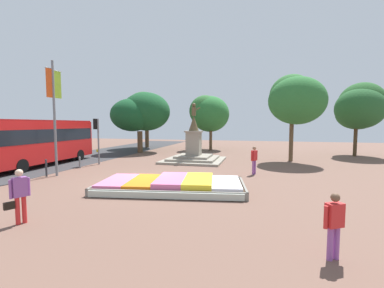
# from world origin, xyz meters

# --- Properties ---
(ground_plane) EXTENTS (71.13, 71.13, 0.00)m
(ground_plane) POSITION_xyz_m (0.00, 0.00, 0.00)
(ground_plane) COLOR brown
(street_asphalt_strip) EXTENTS (6.72, 62.24, 0.01)m
(street_asphalt_strip) POSITION_xyz_m (-9.83, 0.00, 0.01)
(street_asphalt_strip) COLOR #333335
(street_asphalt_strip) RESTS_ON ground_plane
(flower_planter) EXTENTS (7.23, 4.30, 0.57)m
(flower_planter) POSITION_xyz_m (1.99, -1.28, 0.24)
(flower_planter) COLOR #38281C
(flower_planter) RESTS_ON ground_plane
(statue_monument) EXTENTS (4.81, 4.81, 4.79)m
(statue_monument) POSITION_xyz_m (0.73, 7.94, 0.77)
(statue_monument) COLOR gray
(statue_monument) RESTS_ON ground_plane
(traffic_light_mid_block) EXTENTS (0.41, 0.30, 3.48)m
(traffic_light_mid_block) POSITION_xyz_m (-6.00, 4.53, 2.41)
(traffic_light_mid_block) COLOR slate
(traffic_light_mid_block) RESTS_ON ground_plane
(banner_pole) EXTENTS (0.25, 1.07, 6.74)m
(banner_pole) POSITION_xyz_m (-5.74, 0.12, 3.73)
(banner_pole) COLOR slate
(banner_pole) RESTS_ON ground_plane
(city_bus) EXTENTS (2.92, 9.88, 3.37)m
(city_bus) POSITION_xyz_m (-9.72, 2.84, 1.93)
(city_bus) COLOR red
(city_bus) RESTS_ON ground_plane
(pedestrian_with_handbag) EXTENTS (0.43, 0.68, 1.71)m
(pedestrian_with_handbag) POSITION_xyz_m (-1.22, -6.36, 0.96)
(pedestrian_with_handbag) COLOR red
(pedestrian_with_handbag) RESTS_ON ground_plane
(pedestrian_near_planter) EXTENTS (0.39, 0.50, 1.73)m
(pedestrian_near_planter) POSITION_xyz_m (5.65, 3.48, 1.00)
(pedestrian_near_planter) COLOR #8C4C99
(pedestrian_near_planter) RESTS_ON ground_plane
(pedestrian_crossing_plaza) EXTENTS (0.50, 0.38, 1.54)m
(pedestrian_crossing_plaza) POSITION_xyz_m (7.55, -6.27, 0.88)
(pedestrian_crossing_plaza) COLOR #8C4C99
(pedestrian_crossing_plaza) RESTS_ON ground_plane
(kerb_bollard_mid_a) EXTENTS (0.12, 0.12, 1.03)m
(kerb_bollard_mid_a) POSITION_xyz_m (-6.13, -0.25, 0.54)
(kerb_bollard_mid_a) COLOR #2D2D33
(kerb_bollard_mid_a) RESTS_ON ground_plane
(kerb_bollard_mid_b) EXTENTS (0.13, 0.13, 0.81)m
(kerb_bollard_mid_b) POSITION_xyz_m (-6.21, 2.76, 0.43)
(kerb_bollard_mid_b) COLOR slate
(kerb_bollard_mid_b) RESTS_ON ground_plane
(park_tree_far_left) EXTENTS (4.69, 5.02, 6.47)m
(park_tree_far_left) POSITION_xyz_m (0.08, 17.74, 4.38)
(park_tree_far_left) COLOR brown
(park_tree_far_left) RESTS_ON ground_plane
(park_tree_behind_statue) EXTENTS (4.59, 5.44, 7.02)m
(park_tree_behind_statue) POSITION_xyz_m (15.23, 15.32, 4.59)
(park_tree_behind_statue) COLOR #4C3823
(park_tree_behind_statue) RESTS_ON ground_plane
(park_tree_far_right) EXTENTS (4.76, 5.48, 7.17)m
(park_tree_far_right) POSITION_xyz_m (-8.33, 18.28, 4.89)
(park_tree_far_right) COLOR brown
(park_tree_far_right) RESTS_ON ground_plane
(park_tree_street_side) EXTENTS (4.43, 4.69, 7.19)m
(park_tree_street_side) POSITION_xyz_m (8.69, 9.81, 5.10)
(park_tree_street_side) COLOR brown
(park_tree_street_side) RESTS_ON ground_plane
(park_tree_distant) EXTENTS (5.94, 6.31, 6.55)m
(park_tree_distant) POSITION_xyz_m (-6.55, 13.30, 4.28)
(park_tree_distant) COLOR brown
(park_tree_distant) RESTS_ON ground_plane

